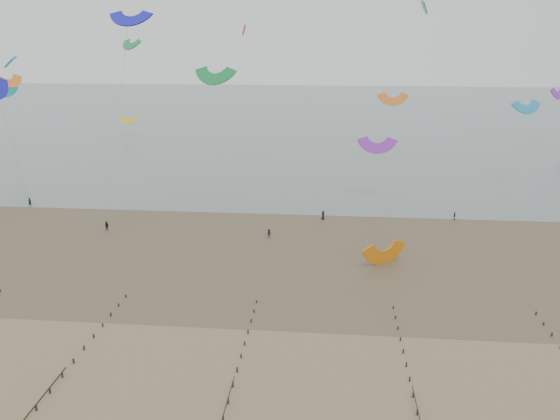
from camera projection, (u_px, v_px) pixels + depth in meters
The scene contains 5 objects.
ground at pixel (208, 351), 61.74m from camera, with size 500.00×500.00×0.00m, color brown.
sea_and_shore at pixel (228, 241), 94.73m from camera, with size 500.00×665.00×0.03m.
kitesurfers at pixel (315, 221), 102.68m from camera, with size 117.78×14.90×1.83m.
grounded_kite at pixel (384, 263), 85.54m from camera, with size 6.86×3.59×5.23m, color orange, non-canonical shape.
kites_airborne at pixel (252, 90), 143.93m from camera, with size 248.35×111.92×39.45m.
Camera 1 is at (13.03, -53.01, 33.97)m, focal length 35.00 mm.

